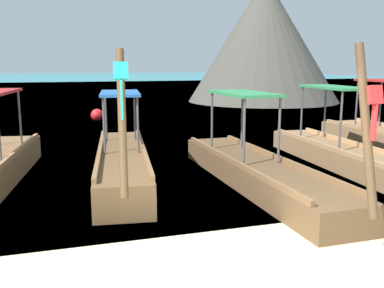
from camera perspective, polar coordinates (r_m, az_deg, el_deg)
name	(u,v)px	position (r m, az deg, el deg)	size (l,w,h in m)	color
ground	(273,270)	(5.66, 10.60, -15.95)	(120.00, 120.00, 0.00)	beige
sea_water	(75,81)	(65.95, -15.19, 7.97)	(120.00, 120.00, 0.00)	teal
longtail_boat_turquoise_ribbon	(122,162)	(9.65, -9.19, -2.42)	(1.73, 6.25, 2.75)	brown
longtail_boat_red_ribbon	(257,171)	(9.08, 8.62, -3.51)	(1.16, 6.59, 2.79)	brown
longtail_boat_violet_ribbon	(348,156)	(11.07, 19.85, -1.50)	(1.35, 6.60, 2.33)	olive
karst_rock	(267,42)	(30.17, 9.84, 13.05)	(10.82, 10.06, 8.12)	#47443D
mooring_buoy_near	(97,115)	(19.69, -12.41, 3.76)	(0.54, 0.54, 0.54)	red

